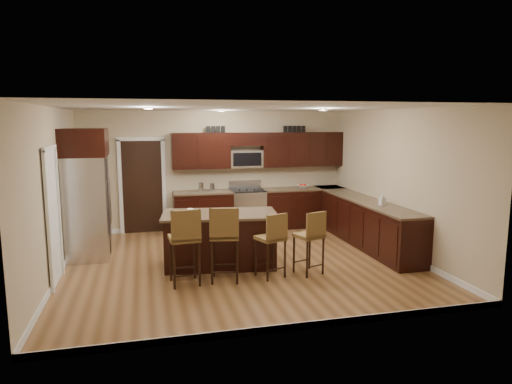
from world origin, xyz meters
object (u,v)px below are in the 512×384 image
object	(u,v)px
stool_mid	(224,235)
stool_right	(273,238)
range	(247,209)
island	(220,241)
stool_left	(185,238)
refrigerator	(87,193)
stool_extra	(311,235)

from	to	relation	value
stool_mid	stool_right	bearing A→B (deg)	12.17
stool_mid	stool_right	world-z (taller)	stool_mid
range	stool_mid	distance (m)	3.52
stool_mid	island	bearing A→B (deg)	96.70
stool_left	stool_mid	world-z (taller)	stool_mid
refrigerator	stool_extra	xyz separation A→B (m)	(3.60, -1.87, -0.55)
stool_left	stool_mid	xyz separation A→B (m)	(0.60, 0.00, 0.00)
stool_left	stool_right	bearing A→B (deg)	-4.00
island	range	bearing A→B (deg)	74.47
range	stool_left	world-z (taller)	stool_left
stool_right	stool_extra	size ratio (longest dim) A/B	1.00
stool_mid	refrigerator	distance (m)	2.91
range	stool_mid	world-z (taller)	stool_mid
range	stool_extra	world-z (taller)	range
stool_left	stool_right	world-z (taller)	stool_left
island	stool_left	xyz separation A→B (m)	(-0.67, -0.85, 0.31)
stool_extra	island	bearing A→B (deg)	128.40
refrigerator	stool_extra	size ratio (longest dim) A/B	2.23
island	stool_mid	distance (m)	0.91
island	stool_left	world-z (taller)	stool_left
range	stool_right	world-z (taller)	range
range	stool_extra	distance (m)	3.34
stool_left	refrigerator	distance (m)	2.50
range	stool_right	size ratio (longest dim) A/B	1.05
stool_right	refrigerator	bearing A→B (deg)	127.91
range	stool_left	size ratio (longest dim) A/B	0.93
island	refrigerator	xyz separation A→B (m)	(-2.25, 1.03, 0.77)
stool_extra	stool_right	bearing A→B (deg)	160.22
range	stool_extra	size ratio (longest dim) A/B	1.05
stool_mid	stool_extra	bearing A→B (deg)	11.82
stool_left	stool_extra	distance (m)	2.03
stool_mid	stool_right	size ratio (longest dim) A/B	1.13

